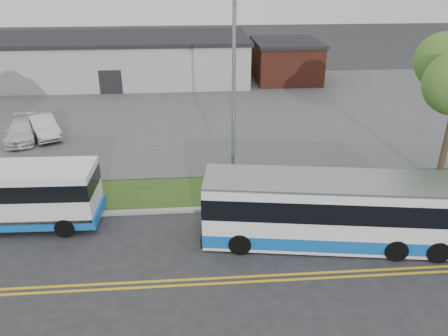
{
  "coord_description": "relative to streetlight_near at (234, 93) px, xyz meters",
  "views": [
    {
      "loc": [
        1.0,
        -16.81,
        10.64
      ],
      "look_at": [
        2.52,
        2.39,
        1.6
      ],
      "focal_mm": 35.0,
      "sensor_mm": 36.0,
      "label": 1
    }
  ],
  "objects": [
    {
      "name": "parked_car_a",
      "position": [
        -11.89,
        8.91,
        -4.43
      ],
      "size": [
        3.32,
        4.46,
        1.4
      ],
      "primitive_type": "imported",
      "rotation": [
        0.0,
        0.0,
        0.49
      ],
      "color": "silver",
      "rests_on": "parking_lot"
    },
    {
      "name": "brick_wing",
      "position": [
        7.5,
        23.27,
        -3.27
      ],
      "size": [
        6.3,
        7.3,
        3.9
      ],
      "color": "brown",
      "rests_on": "ground"
    },
    {
      "name": "transit_bus",
      "position": [
        3.58,
        -4.53,
        -3.76
      ],
      "size": [
        10.7,
        3.9,
        2.9
      ],
      "rotation": [
        0.0,
        0.0,
        -0.15
      ],
      "color": "white",
      "rests_on": "ground"
    },
    {
      "name": "commercial_building",
      "position": [
        -9.0,
        24.27,
        -3.05
      ],
      "size": [
        25.4,
        10.4,
        4.35
      ],
      "color": "#9E9E99",
      "rests_on": "ground"
    },
    {
      "name": "curb",
      "position": [
        -3.0,
        -1.63,
        -5.16
      ],
      "size": [
        80.0,
        0.3,
        0.15
      ],
      "primitive_type": "cube",
      "color": "#9E9B93",
      "rests_on": "ground"
    },
    {
      "name": "verge",
      "position": [
        -3.0,
        0.17,
        -5.18
      ],
      "size": [
        80.0,
        3.3,
        0.1
      ],
      "primitive_type": "cube",
      "color": "#2E4D19",
      "rests_on": "ground"
    },
    {
      "name": "parked_car_b",
      "position": [
        -13.09,
        8.35,
        -4.49
      ],
      "size": [
        2.62,
        4.67,
        1.28
      ],
      "primitive_type": "imported",
      "rotation": [
        0.0,
        0.0,
        0.2
      ],
      "color": "silver",
      "rests_on": "parking_lot"
    },
    {
      "name": "parking_lot",
      "position": [
        -3.0,
        14.27,
        -5.18
      ],
      "size": [
        80.0,
        25.0,
        0.1
      ],
      "primitive_type": "cube",
      "color": "#4C4C4F",
      "rests_on": "ground"
    },
    {
      "name": "lane_line_south",
      "position": [
        -3.0,
        -6.88,
        -5.23
      ],
      "size": [
        70.0,
        0.12,
        0.01
      ],
      "primitive_type": "cube",
      "color": "gold",
      "rests_on": "ground"
    },
    {
      "name": "streetlight_near",
      "position": [
        0.0,
        0.0,
        0.0
      ],
      "size": [
        0.35,
        1.53,
        9.5
      ],
      "color": "gray",
      "rests_on": "verge"
    },
    {
      "name": "ground",
      "position": [
        -3.0,
        -2.73,
        -5.23
      ],
      "size": [
        140.0,
        140.0,
        0.0
      ],
      "primitive_type": "plane",
      "color": "#28282B",
      "rests_on": "ground"
    },
    {
      "name": "shuttle_bus",
      "position": [
        -9.22,
        -2.15,
        -3.75
      ],
      "size": [
        7.31,
        2.62,
        2.77
      ],
      "rotation": [
        0.0,
        0.0,
        -0.03
      ],
      "color": "#105BB7",
      "rests_on": "ground"
    },
    {
      "name": "lane_line_north",
      "position": [
        -3.0,
        -6.58,
        -5.23
      ],
      "size": [
        70.0,
        0.12,
        0.01
      ],
      "primitive_type": "cube",
      "color": "gold",
      "rests_on": "ground"
    }
  ]
}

